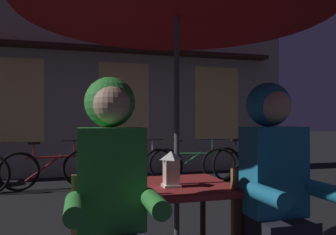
{
  "coord_description": "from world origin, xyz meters",
  "views": [
    {
      "loc": [
        -0.65,
        -2.13,
        1.16
      ],
      "look_at": [
        0.0,
        0.22,
        1.19
      ],
      "focal_mm": 35.29,
      "sensor_mm": 36.0,
      "label": 1
    }
  ],
  "objects_px": {
    "person_left_hooded": "(111,183)",
    "bicycle_second": "(51,169)",
    "chair_right": "(271,233)",
    "bicycle_fourth": "(192,164)",
    "bicycle_fifth": "(247,162)",
    "lantern": "(171,168)",
    "person_right_hooded": "(276,175)",
    "bicycle_third": "(132,166)",
    "cafe_table": "(177,199)"
  },
  "relations": [
    {
      "from": "bicycle_third",
      "to": "bicycle_fourth",
      "type": "height_order",
      "value": "same"
    },
    {
      "from": "person_right_hooded",
      "to": "bicycle_fifth",
      "type": "xyz_separation_m",
      "value": [
        2.19,
        4.31,
        -0.5
      ]
    },
    {
      "from": "bicycle_second",
      "to": "lantern",
      "type": "bearing_deg",
      "value": -75.76
    },
    {
      "from": "cafe_table",
      "to": "bicycle_second",
      "type": "xyz_separation_m",
      "value": [
        -1.08,
        3.91,
        -0.29
      ]
    },
    {
      "from": "cafe_table",
      "to": "lantern",
      "type": "distance_m",
      "value": 0.25
    },
    {
      "from": "person_left_hooded",
      "to": "bicycle_fifth",
      "type": "relative_size",
      "value": 0.84
    },
    {
      "from": "cafe_table",
      "to": "bicycle_fourth",
      "type": "bearing_deg",
      "value": 68.87
    },
    {
      "from": "chair_right",
      "to": "person_left_hooded",
      "type": "bearing_deg",
      "value": -176.61
    },
    {
      "from": "chair_right",
      "to": "person_right_hooded",
      "type": "bearing_deg",
      "value": -90.0
    },
    {
      "from": "cafe_table",
      "to": "chair_right",
      "type": "height_order",
      "value": "chair_right"
    },
    {
      "from": "cafe_table",
      "to": "person_left_hooded",
      "type": "bearing_deg",
      "value": -138.43
    },
    {
      "from": "chair_right",
      "to": "bicycle_third",
      "type": "bearing_deg",
      "value": 92.18
    },
    {
      "from": "bicycle_fourth",
      "to": "bicycle_second",
      "type": "bearing_deg",
      "value": 178.85
    },
    {
      "from": "cafe_table",
      "to": "bicycle_fifth",
      "type": "distance_m",
      "value": 4.72
    },
    {
      "from": "bicycle_second",
      "to": "bicycle_third",
      "type": "relative_size",
      "value": 0.99
    },
    {
      "from": "person_left_hooded",
      "to": "person_right_hooded",
      "type": "relative_size",
      "value": 1.0
    },
    {
      "from": "bicycle_fourth",
      "to": "bicycle_fifth",
      "type": "distance_m",
      "value": 1.18
    },
    {
      "from": "person_left_hooded",
      "to": "bicycle_fourth",
      "type": "distance_m",
      "value": 4.75
    },
    {
      "from": "bicycle_second",
      "to": "bicycle_fifth",
      "type": "relative_size",
      "value": 1.0
    },
    {
      "from": "chair_right",
      "to": "bicycle_second",
      "type": "xyz_separation_m",
      "value": [
        -1.56,
        4.28,
        -0.14
      ]
    },
    {
      "from": "lantern",
      "to": "person_right_hooded",
      "type": "distance_m",
      "value": 0.64
    },
    {
      "from": "person_left_hooded",
      "to": "bicycle_fifth",
      "type": "xyz_separation_m",
      "value": [
        3.15,
        4.31,
        -0.5
      ]
    },
    {
      "from": "lantern",
      "to": "bicycle_fourth",
      "type": "height_order",
      "value": "lantern"
    },
    {
      "from": "cafe_table",
      "to": "person_right_hooded",
      "type": "bearing_deg",
      "value": -41.57
    },
    {
      "from": "chair_right",
      "to": "bicycle_fifth",
      "type": "distance_m",
      "value": 4.79
    },
    {
      "from": "lantern",
      "to": "bicycle_fourth",
      "type": "xyz_separation_m",
      "value": [
        1.56,
        3.94,
        -0.51
      ]
    },
    {
      "from": "cafe_table",
      "to": "person_right_hooded",
      "type": "distance_m",
      "value": 0.67
    },
    {
      "from": "bicycle_second",
      "to": "bicycle_fifth",
      "type": "xyz_separation_m",
      "value": [
        3.75,
        -0.03,
        0.0
      ]
    },
    {
      "from": "cafe_table",
      "to": "bicycle_third",
      "type": "xyz_separation_m",
      "value": [
        0.32,
        3.82,
        -0.29
      ]
    },
    {
      "from": "person_right_hooded",
      "to": "bicycle_third",
      "type": "bearing_deg",
      "value": 92.15
    },
    {
      "from": "bicycle_fourth",
      "to": "chair_right",
      "type": "bearing_deg",
      "value": -103.46
    },
    {
      "from": "bicycle_second",
      "to": "bicycle_third",
      "type": "height_order",
      "value": "same"
    },
    {
      "from": "person_left_hooded",
      "to": "bicycle_second",
      "type": "relative_size",
      "value": 0.84
    },
    {
      "from": "bicycle_second",
      "to": "bicycle_fifth",
      "type": "height_order",
      "value": "same"
    },
    {
      "from": "person_left_hooded",
      "to": "cafe_table",
      "type": "bearing_deg",
      "value": 41.57
    },
    {
      "from": "cafe_table",
      "to": "person_right_hooded",
      "type": "height_order",
      "value": "person_right_hooded"
    },
    {
      "from": "bicycle_third",
      "to": "bicycle_fourth",
      "type": "bearing_deg",
      "value": 2.09
    },
    {
      "from": "cafe_table",
      "to": "lantern",
      "type": "bearing_deg",
      "value": -127.4
    },
    {
      "from": "lantern",
      "to": "person_right_hooded",
      "type": "height_order",
      "value": "person_right_hooded"
    },
    {
      "from": "chair_right",
      "to": "person_right_hooded",
      "type": "xyz_separation_m",
      "value": [
        0.0,
        -0.06,
        0.36
      ]
    },
    {
      "from": "cafe_table",
      "to": "person_left_hooded",
      "type": "distance_m",
      "value": 0.67
    },
    {
      "from": "person_left_hooded",
      "to": "bicycle_third",
      "type": "xyz_separation_m",
      "value": [
        0.8,
        4.24,
        -0.5
      ]
    },
    {
      "from": "chair_right",
      "to": "person_left_hooded",
      "type": "xyz_separation_m",
      "value": [
        -0.96,
        -0.06,
        0.36
      ]
    },
    {
      "from": "cafe_table",
      "to": "person_left_hooded",
      "type": "xyz_separation_m",
      "value": [
        -0.48,
        -0.43,
        0.21
      ]
    },
    {
      "from": "cafe_table",
      "to": "bicycle_fifth",
      "type": "relative_size",
      "value": 0.45
    },
    {
      "from": "person_right_hooded",
      "to": "bicycle_third",
      "type": "distance_m",
      "value": 4.28
    },
    {
      "from": "lantern",
      "to": "bicycle_fourth",
      "type": "distance_m",
      "value": 4.27
    },
    {
      "from": "person_left_hooded",
      "to": "chair_right",
      "type": "bearing_deg",
      "value": 3.39
    },
    {
      "from": "chair_right",
      "to": "bicycle_fourth",
      "type": "relative_size",
      "value": 0.53
    },
    {
      "from": "cafe_table",
      "to": "bicycle_second",
      "type": "distance_m",
      "value": 4.07
    }
  ]
}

